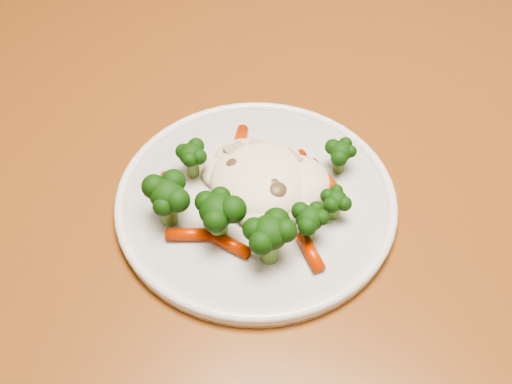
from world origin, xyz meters
The scene contains 3 objects.
dining_table centered at (-0.06, 0.19, 0.65)m, with size 1.46×1.23×0.75m.
plate centered at (0.06, 0.17, 0.76)m, with size 0.27×0.27×0.01m, color white.
meal centered at (0.06, 0.16, 0.78)m, with size 0.19×0.17×0.05m.
Camera 1 is at (0.21, -0.20, 1.24)m, focal length 45.00 mm.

